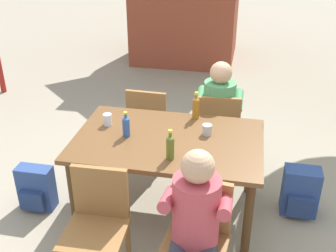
{
  "coord_description": "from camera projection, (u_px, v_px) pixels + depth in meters",
  "views": [
    {
      "loc": [
        0.6,
        -3.01,
        2.51
      ],
      "look_at": [
        0.0,
        0.0,
        0.88
      ],
      "focal_mm": 44.6,
      "sensor_mm": 36.0,
      "label": 1
    }
  ],
  "objects": [
    {
      "name": "bottle_blue",
      "position": [
        126.0,
        126.0,
        3.53
      ],
      "size": [
        0.06,
        0.06,
        0.23
      ],
      "color": "#2D56A3",
      "rests_on": "dining_table"
    },
    {
      "name": "backpack_by_far_side",
      "position": [
        300.0,
        192.0,
        3.75
      ],
      "size": [
        0.32,
        0.25,
        0.46
      ],
      "color": "#2D4784",
      "rests_on": "ground_plane"
    },
    {
      "name": "person_in_plaid_shirt",
      "position": [
        219.0,
        108.0,
        4.32
      ],
      "size": [
        0.47,
        0.61,
        1.18
      ],
      "color": "#4C935B",
      "rests_on": "ground_plane"
    },
    {
      "name": "cup_glass",
      "position": [
        108.0,
        120.0,
        3.73
      ],
      "size": [
        0.08,
        0.08,
        0.11
      ],
      "primitive_type": "cylinder",
      "color": "silver",
      "rests_on": "dining_table"
    },
    {
      "name": "person_in_white_shirt",
      "position": [
        194.0,
        226.0,
        2.72
      ],
      "size": [
        0.47,
        0.61,
        1.18
      ],
      "color": "#B7424C",
      "rests_on": "ground_plane"
    },
    {
      "name": "chair_near_left",
      "position": [
        97.0,
        221.0,
        3.02
      ],
      "size": [
        0.45,
        0.45,
        0.87
      ],
      "color": "olive",
      "rests_on": "ground_plane"
    },
    {
      "name": "cup_steel",
      "position": [
        207.0,
        130.0,
        3.58
      ],
      "size": [
        0.08,
        0.08,
        0.09
      ],
      "primitive_type": "cylinder",
      "color": "#B2B7BC",
      "rests_on": "dining_table"
    },
    {
      "name": "dining_table",
      "position": [
        168.0,
        147.0,
        3.57
      ],
      "size": [
        1.59,
        1.03,
        0.76
      ],
      "color": "brown",
      "rests_on": "ground_plane"
    },
    {
      "name": "chair_far_right",
      "position": [
        218.0,
        127.0,
        4.3
      ],
      "size": [
        0.47,
        0.47,
        0.87
      ],
      "color": "olive",
      "rests_on": "ground_plane"
    },
    {
      "name": "ground_plane",
      "position": [
        168.0,
        209.0,
        3.89
      ],
      "size": [
        24.0,
        24.0,
        0.0
      ],
      "primitive_type": "plane",
      "color": "gray"
    },
    {
      "name": "bottle_amber",
      "position": [
        196.0,
        107.0,
        3.82
      ],
      "size": [
        0.06,
        0.06,
        0.26
      ],
      "color": "#996019",
      "rests_on": "dining_table"
    },
    {
      "name": "bottle_olive",
      "position": [
        170.0,
        146.0,
        3.2
      ],
      "size": [
        0.06,
        0.06,
        0.25
      ],
      "color": "#566623",
      "rests_on": "dining_table"
    },
    {
      "name": "chair_near_right",
      "position": [
        197.0,
        234.0,
        2.89
      ],
      "size": [
        0.49,
        0.49,
        0.87
      ],
      "color": "olive",
      "rests_on": "ground_plane"
    },
    {
      "name": "backpack_by_near_side",
      "position": [
        36.0,
        189.0,
        3.83
      ],
      "size": [
        0.32,
        0.21,
        0.42
      ],
      "color": "#2D4784",
      "rests_on": "ground_plane"
    },
    {
      "name": "chair_far_left",
      "position": [
        150.0,
        120.0,
        4.43
      ],
      "size": [
        0.46,
        0.46,
        0.87
      ],
      "color": "olive",
      "rests_on": "ground_plane"
    }
  ]
}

